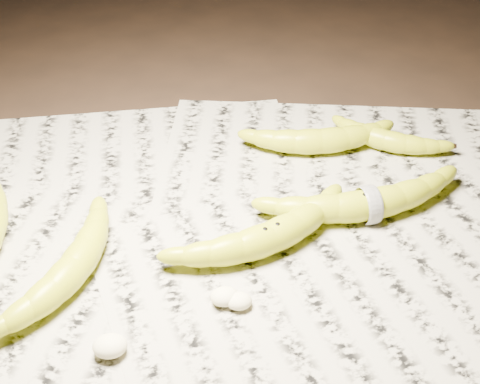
{
  "coord_description": "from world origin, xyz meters",
  "views": [
    {
      "loc": [
        -0.08,
        -0.65,
        0.57
      ],
      "look_at": [
        0.0,
        0.01,
        0.05
      ],
      "focal_mm": 50.0,
      "sensor_mm": 36.0,
      "label": 1
    }
  ],
  "objects": [
    {
      "name": "banana_left_b",
      "position": [
        -0.2,
        -0.08,
        0.03
      ],
      "size": [
        0.15,
        0.21,
        0.04
      ],
      "primitive_type": null,
      "rotation": [
        0.0,
        0.0,
        1.1
      ],
      "color": "gold",
      "rests_on": "newspaper_patch"
    },
    {
      "name": "ground",
      "position": [
        0.0,
        0.0,
        0.0
      ],
      "size": [
        3.0,
        3.0,
        0.0
      ],
      "primitive_type": "plane",
      "color": "black",
      "rests_on": "ground"
    },
    {
      "name": "banana_center",
      "position": [
        0.03,
        -0.05,
        0.03
      ],
      "size": [
        0.23,
        0.15,
        0.04
      ],
      "primitive_type": null,
      "rotation": [
        0.0,
        0.0,
        0.41
      ],
      "color": "gold",
      "rests_on": "newspaper_patch"
    },
    {
      "name": "flesh_chunk_b",
      "position": [
        -0.03,
        -0.13,
        0.02
      ],
      "size": [
        0.03,
        0.03,
        0.02
      ],
      "primitive_type": "ellipsoid",
      "color": "#F9F1C1",
      "rests_on": "newspaper_patch"
    },
    {
      "name": "banana_upper_a",
      "position": [
        0.14,
        0.15,
        0.03
      ],
      "size": [
        0.2,
        0.06,
        0.04
      ],
      "primitive_type": null,
      "rotation": [
        0.0,
        0.0,
        -0.0
      ],
      "color": "gold",
      "rests_on": "newspaper_patch"
    },
    {
      "name": "flesh_chunk_c",
      "position": [
        -0.02,
        -0.14,
        0.02
      ],
      "size": [
        0.03,
        0.02,
        0.02
      ],
      "primitive_type": "ellipsoid",
      "color": "#F9F1C1",
      "rests_on": "newspaper_patch"
    },
    {
      "name": "banana_taped",
      "position": [
        0.17,
        -0.01,
        0.03
      ],
      "size": [
        0.26,
        0.1,
        0.04
      ],
      "primitive_type": null,
      "rotation": [
        0.0,
        0.0,
        0.14
      ],
      "color": "gold",
      "rests_on": "newspaper_patch"
    },
    {
      "name": "newspaper_patch",
      "position": [
        -0.03,
        -0.01,
        0.0
      ],
      "size": [
        0.9,
        0.7,
        0.01
      ],
      "primitive_type": "cube",
      "color": "#A8A490",
      "rests_on": "ground"
    },
    {
      "name": "measuring_tape",
      "position": [
        0.17,
        -0.01,
        0.03
      ],
      "size": [
        0.01,
        0.05,
        0.05
      ],
      "primitive_type": "torus",
      "rotation": [
        0.0,
        1.57,
        0.14
      ],
      "color": "white",
      "rests_on": "newspaper_patch"
    },
    {
      "name": "flesh_chunk_a",
      "position": [
        -0.16,
        -0.19,
        0.02
      ],
      "size": [
        0.04,
        0.03,
        0.02
      ],
      "primitive_type": "ellipsoid",
      "color": "#F9F1C1",
      "rests_on": "newspaper_patch"
    },
    {
      "name": "banana_upper_b",
      "position": [
        0.24,
        0.14,
        0.02
      ],
      "size": [
        0.16,
        0.13,
        0.03
      ],
      "primitive_type": null,
      "rotation": [
        0.0,
        0.0,
        -0.57
      ],
      "color": "gold",
      "rests_on": "newspaper_patch"
    }
  ]
}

